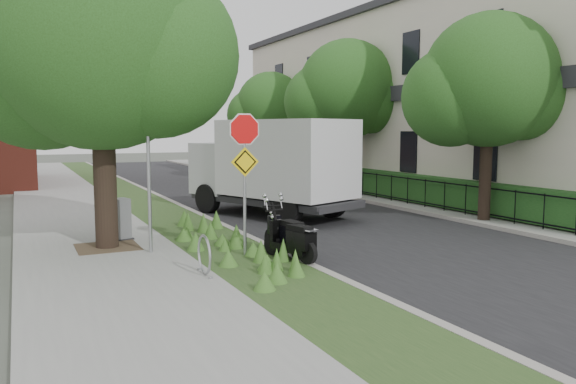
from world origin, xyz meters
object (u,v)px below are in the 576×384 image
at_px(utility_cabinet, 115,220).
at_px(sign_assembly, 245,155).
at_px(scooter_far, 288,239).
at_px(box_truck, 273,163).
at_px(scooter_near, 295,243).

bearing_deg(utility_cabinet, sign_assembly, -52.97).
relative_size(scooter_far, box_truck, 0.26).
height_order(box_truck, utility_cabinet, box_truck).
bearing_deg(sign_assembly, box_truck, 60.10).
distance_m(scooter_near, utility_cabinet, 5.01).
height_order(sign_assembly, scooter_far, sign_assembly).
relative_size(scooter_near, box_truck, 0.25).
bearing_deg(scooter_near, sign_assembly, 128.21).
bearing_deg(sign_assembly, scooter_far, -30.66).
relative_size(box_truck, utility_cabinet, 6.23).
relative_size(scooter_near, utility_cabinet, 1.55).
bearing_deg(utility_cabinet, scooter_near, -52.68).
bearing_deg(scooter_far, utility_cabinet, 131.43).
xyz_separation_m(sign_assembly, scooter_far, (0.81, -0.48, -1.82)).
xyz_separation_m(sign_assembly, scooter_near, (0.74, -0.95, -1.83)).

